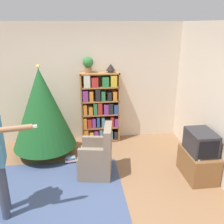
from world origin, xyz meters
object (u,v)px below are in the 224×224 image
Objects in this scene: bookshelf at (100,109)px; christmas_tree at (42,109)px; potted_plant at (88,64)px; armchair at (97,158)px; television at (201,142)px; table_lamp at (111,67)px.

christmas_tree is (-1.17, -0.52, 0.23)m from bookshelf.
potted_plant reaches higher than bookshelf.
potted_plant is at bearing -167.66° from armchair.
table_lamp is at bearing 128.29° from television.
table_lamp is (0.24, 0.01, 0.91)m from bookshelf.
armchair is at bearing -87.38° from potted_plant.
armchair is (1.00, -0.84, -0.67)m from christmas_tree.
bookshelf reaches higher than armchair.
table_lamp is (1.41, 0.53, 0.68)m from christmas_tree.
bookshelf is 0.94m from table_lamp.
christmas_tree is 5.61× the size of potted_plant.
bookshelf is 1.02m from potted_plant.
bookshelf is 1.45m from armchair.
bookshelf is at bearing -2.03° from potted_plant.
christmas_tree reaches higher than armchair.
television is at bearing -43.01° from potted_plant.
television is 2.98m from christmas_tree.
armchair is at bearing -97.08° from bookshelf.
table_lamp reaches higher than armchair.
potted_plant is (-0.23, 0.01, 1.00)m from bookshelf.
christmas_tree is at bearing -120.49° from armchair.
table_lamp is (-1.32, 1.67, 1.01)m from television.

